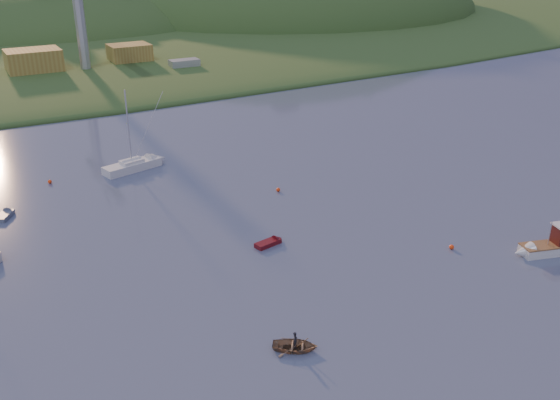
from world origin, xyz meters
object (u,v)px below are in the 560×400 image
canoe (295,346)px  grey_dinghy (7,214)px  sailboat_far (132,165)px  red_tender (273,241)px  fishing_boat (544,246)px

canoe → grey_dinghy: bearing=57.5°
sailboat_far → canoe: (-0.88, -45.34, -0.36)m
red_tender → canoe: bearing=-124.6°
sailboat_far → grey_dinghy: size_ratio=3.18×
red_tender → fishing_boat: bearing=-45.6°
grey_dinghy → canoe: bearing=-125.2°
sailboat_far → red_tender: sailboat_far is taller
sailboat_far → grey_dinghy: sailboat_far is taller
red_tender → grey_dinghy: grey_dinghy is taller
sailboat_far → red_tender: bearing=-91.7°
fishing_boat → sailboat_far: sailboat_far is taller
sailboat_far → fishing_boat: bearing=-70.7°
sailboat_far → canoe: bearing=-105.3°
canoe → red_tender: red_tender is taller
fishing_boat → red_tender: 27.70m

